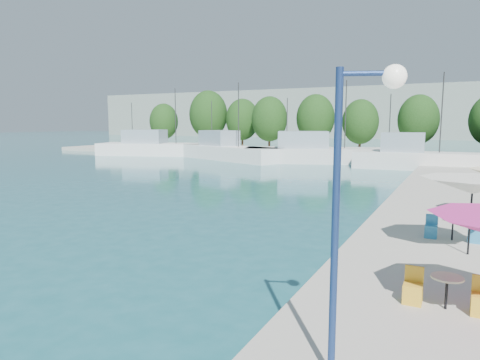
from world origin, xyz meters
The scene contains 17 objects.
quay_far centered at (-8.00, 67.00, 0.30)m, with size 90.00×16.00×0.60m, color #AEAB9D.
hill_west centered at (-30.00, 160.00, 8.00)m, with size 180.00×40.00×16.00m, color gray.
trawler_01 centered at (-30.17, 57.45, 1.07)m, with size 20.02×10.56×10.20m.
trawler_02 centered at (-17.43, 55.27, 1.07)m, with size 16.82×10.46×10.20m.
trawler_03 centered at (-5.14, 56.72, 1.07)m, with size 20.33×11.38×10.20m.
trawler_04 centered at (5.93, 53.78, 1.07)m, with size 14.17×4.39×10.20m.
tree_01 centered at (-39.59, 70.90, 5.09)m, with size 5.26×5.26×7.79m.
tree_02 centered at (-29.68, 70.48, 6.26)m, with size 6.62×6.62×9.80m.
tree_03 centered at (-23.43, 71.25, 5.38)m, with size 5.60×5.60×8.28m.
tree_04 centered at (-17.27, 68.45, 5.42)m, with size 5.64×5.64×8.35m.
tree_05 centered at (-10.26, 69.81, 5.54)m, with size 5.78×5.78×8.55m.
tree_06 centered at (-3.25, 68.55, 4.96)m, with size 5.11×5.11×7.56m.
tree_07 centered at (4.28, 69.82, 5.26)m, with size 5.46×5.46×8.08m.
umbrella_white centered at (9.83, 21.21, 2.81)m, with size 3.13×3.13×2.46m.
cafe_table_01 centered at (9.31, 16.40, 0.89)m, with size 1.82×0.70×0.76m.
cafe_table_02 centered at (9.35, 22.86, 0.89)m, with size 1.82×0.70×0.76m.
street_lamp centered at (7.99, 12.77, 4.09)m, with size 0.99×0.53×5.03m.
Camera 1 is at (9.35, 6.11, 4.76)m, focal length 32.00 mm.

